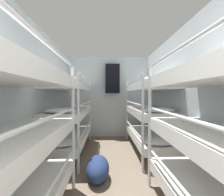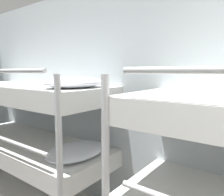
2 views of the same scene
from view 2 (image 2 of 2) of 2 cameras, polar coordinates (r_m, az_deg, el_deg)
name	(u,v)px [view 2 (image 2 of 2)]	position (r m, az deg, el deg)	size (l,w,h in m)	color
wall_right	(153,126)	(1.89, 10.58, -7.23)	(0.06, 5.23, 2.53)	silver
bunk_stack_right_far	(31,147)	(2.49, -20.39, -11.99)	(0.74, 1.94, 1.75)	silver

